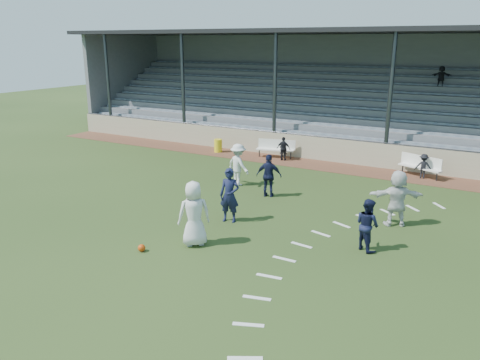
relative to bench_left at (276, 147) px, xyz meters
name	(u,v)px	position (x,y,z in m)	size (l,w,h in m)	color
ground	(201,239)	(2.52, -10.92, -0.58)	(90.00, 90.00, 0.00)	#293D19
cinder_track	(318,165)	(2.52, -0.42, -0.57)	(34.00, 2.00, 0.02)	brown
retaining_wall	(325,149)	(2.52, 0.63, 0.02)	(34.00, 0.18, 1.20)	tan
bench_left	(276,147)	(0.00, 0.00, 0.00)	(2.04, 0.91, 0.95)	white
bench_right	(421,164)	(7.31, -0.08, 0.00)	(2.01, 1.17, 0.95)	white
trash_bin	(218,146)	(-3.35, -0.44, -0.21)	(0.45, 0.45, 0.72)	yellow
football	(142,248)	(1.47, -12.51, -0.47)	(0.22, 0.22, 0.22)	#C03E0B
player_white_lead	(194,214)	(2.56, -11.33, 0.42)	(0.98, 0.64, 2.01)	silver
player_navy_lead	(230,195)	(2.52, -9.15, 0.36)	(0.69, 0.45, 1.88)	#131835
player_navy_mid	(367,225)	(7.22, -9.12, 0.21)	(0.77, 0.60, 1.59)	#131835
player_white_wing	(238,165)	(0.68, -5.30, 0.32)	(1.17, 0.67, 1.81)	silver
player_navy_wing	(269,176)	(2.51, -6.05, 0.28)	(1.01, 0.42, 1.73)	#131835
player_white_back	(397,198)	(7.57, -6.71, 0.38)	(1.78, 0.57, 1.92)	silver
sub_left_near	(283,150)	(0.60, -0.40, -0.04)	(0.38, 0.25, 1.04)	black
sub_left_far	(284,149)	(0.62, -0.41, 0.05)	(0.72, 0.30, 1.23)	black
sub_right	(423,166)	(7.47, -0.36, 0.00)	(0.72, 0.42, 1.12)	black
grandstand	(354,108)	(2.52, 5.34, 1.62)	(34.60, 9.00, 6.61)	slate
penalty_arc	(327,269)	(6.64, -10.92, -0.58)	(3.89, 14.63, 0.01)	white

